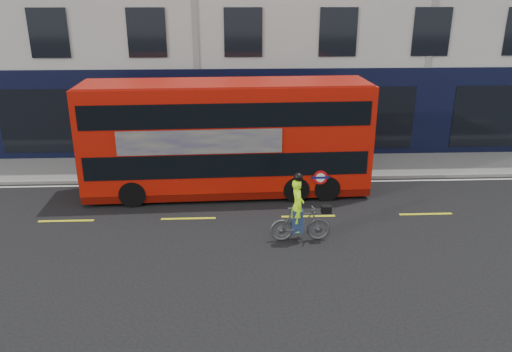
{
  "coord_description": "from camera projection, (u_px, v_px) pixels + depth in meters",
  "views": [
    {
      "loc": [
        1.56,
        -13.62,
        6.99
      ],
      "look_at": [
        2.26,
        1.75,
        1.38
      ],
      "focal_mm": 35.0,
      "sensor_mm": 36.0,
      "label": 1
    }
  ],
  "objects": [
    {
      "name": "pavement",
      "position": [
        198.0,
        168.0,
        21.2
      ],
      "size": [
        60.0,
        3.0,
        0.12
      ],
      "primitive_type": "cube",
      "color": "slate",
      "rests_on": "ground"
    },
    {
      "name": "bus",
      "position": [
        228.0,
        138.0,
        18.01
      ],
      "size": [
        10.35,
        2.69,
        4.14
      ],
      "rotation": [
        0.0,
        0.0,
        0.03
      ],
      "color": "#B51307",
      "rests_on": "ground"
    },
    {
      "name": "lane_dashes",
      "position": [
        188.0,
        218.0,
        16.52
      ],
      "size": [
        58.0,
        0.12,
        0.01
      ],
      "primitive_type": null,
      "color": "#CACB17",
      "rests_on": "ground"
    },
    {
      "name": "cyclist",
      "position": [
        300.0,
        219.0,
        14.82
      ],
      "size": [
        1.82,
        0.59,
        2.17
      ],
      "rotation": [
        0.0,
        0.0,
        0.02
      ],
      "color": "#4C4F51",
      "rests_on": "ground"
    },
    {
      "name": "road_edge_line",
      "position": [
        195.0,
        184.0,
        19.53
      ],
      "size": [
        58.0,
        0.1,
        0.01
      ],
      "primitive_type": "cube",
      "color": "silver",
      "rests_on": "ground"
    },
    {
      "name": "ground",
      "position": [
        184.0,
        239.0,
        15.12
      ],
      "size": [
        120.0,
        120.0,
        0.0
      ],
      "primitive_type": "plane",
      "color": "black",
      "rests_on": "ground"
    },
    {
      "name": "kerb",
      "position": [
        196.0,
        180.0,
        19.79
      ],
      "size": [
        60.0,
        0.12,
        0.13
      ],
      "primitive_type": "cube",
      "color": "gray",
      "rests_on": "ground"
    }
  ]
}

